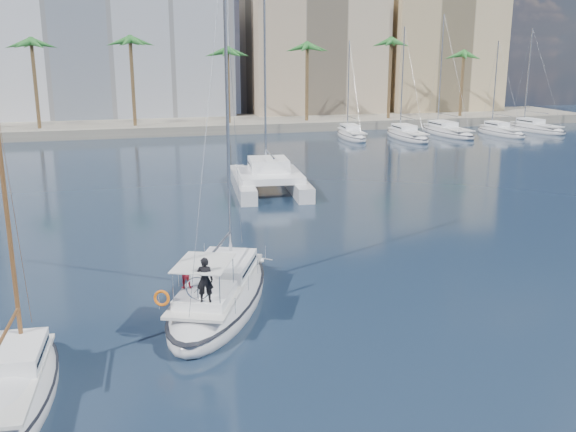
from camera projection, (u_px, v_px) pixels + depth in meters
name	position (u px, v px, depth m)	size (l,w,h in m)	color
ground	(302.00, 287.00, 29.96)	(160.00, 160.00, 0.00)	black
quay	(176.00, 125.00, 86.77)	(120.00, 14.00, 1.20)	gray
building_modern	(79.00, 24.00, 91.54)	(42.00, 16.00, 28.00)	silver
building_beige	(313.00, 53.00, 98.28)	(20.00, 14.00, 20.00)	tan
building_tan_right	(437.00, 59.00, 101.68)	(18.00, 12.00, 18.00)	tan
palm_centre	(176.00, 52.00, 80.56)	(3.60, 3.60, 12.30)	brown
palm_right	(423.00, 51.00, 89.08)	(3.60, 3.60, 12.30)	brown
main_sloop	(220.00, 295.00, 27.65)	(7.29, 11.11, 15.79)	silver
small_sloop	(15.00, 390.00, 20.21)	(2.97, 7.99, 11.28)	silver
catamaran	(269.00, 176.00, 50.01)	(6.36, 11.13, 15.70)	silver
seagull	(261.00, 260.00, 31.97)	(1.14, 0.49, 0.21)	silver
moored_yacht_a	(351.00, 138.00, 78.86)	(2.72, 9.35, 11.90)	silver
moored_yacht_b	(407.00, 139.00, 78.62)	(3.14, 10.78, 13.72)	silver
moored_yacht_c	(447.00, 135.00, 82.11)	(3.55, 12.21, 15.54)	silver
moored_yacht_d	(500.00, 135.00, 81.88)	(2.72, 9.35, 11.90)	silver
moored_yacht_e	(535.00, 131.00, 85.37)	(3.14, 10.78, 13.72)	silver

